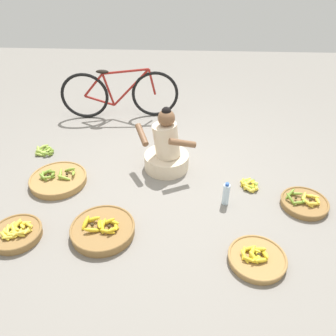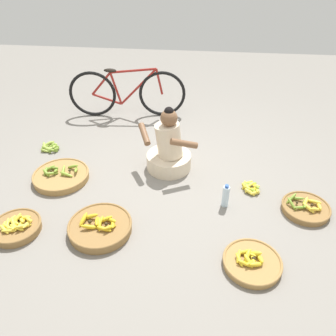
{
  "view_description": "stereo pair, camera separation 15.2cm",
  "coord_description": "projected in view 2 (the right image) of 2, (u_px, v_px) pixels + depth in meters",
  "views": [
    {
      "loc": [
        0.14,
        -2.93,
        2.32
      ],
      "look_at": [
        0.0,
        -0.2,
        0.35
      ],
      "focal_mm": 35.74,
      "sensor_mm": 36.0,
      "label": 1
    },
    {
      "loc": [
        0.29,
        -2.92,
        2.32
      ],
      "look_at": [
        0.0,
        -0.2,
        0.35
      ],
      "focal_mm": 35.74,
      "sensor_mm": 36.0,
      "label": 2
    }
  ],
  "objects": [
    {
      "name": "banana_basket_front_left",
      "position": [
        16.0,
        227.0,
        3.12
      ],
      "size": [
        0.46,
        0.46,
        0.15
      ],
      "color": "olive",
      "rests_on": "ground"
    },
    {
      "name": "ground_plane",
      "position": [
        170.0,
        183.0,
        3.74
      ],
      "size": [
        10.0,
        10.0,
        0.0
      ],
      "primitive_type": "plane",
      "color": "gray"
    },
    {
      "name": "banana_basket_near_bicycle",
      "position": [
        252.0,
        262.0,
        2.8
      ],
      "size": [
        0.5,
        0.5,
        0.13
      ],
      "color": "#A87F47",
      "rests_on": "ground"
    },
    {
      "name": "water_bottle",
      "position": [
        226.0,
        196.0,
        3.37
      ],
      "size": [
        0.07,
        0.07,
        0.26
      ],
      "color": "silver",
      "rests_on": "ground"
    },
    {
      "name": "bicycle_leaning",
      "position": [
        127.0,
        93.0,
        4.88
      ],
      "size": [
        1.7,
        0.24,
        0.73
      ],
      "color": "black",
      "rests_on": "ground"
    },
    {
      "name": "loose_bananas_front_right",
      "position": [
        50.0,
        147.0,
        4.29
      ],
      "size": [
        0.27,
        0.26,
        0.09
      ],
      "color": "olive",
      "rests_on": "ground"
    },
    {
      "name": "loose_bananas_back_right",
      "position": [
        251.0,
        188.0,
        3.62
      ],
      "size": [
        0.22,
        0.26,
        0.09
      ],
      "color": "yellow",
      "rests_on": "ground"
    },
    {
      "name": "vendor_woman_front",
      "position": [
        169.0,
        150.0,
        3.84
      ],
      "size": [
        0.7,
        0.52,
        0.78
      ],
      "color": "beige",
      "rests_on": "ground"
    },
    {
      "name": "banana_basket_near_vendor",
      "position": [
        100.0,
        227.0,
        3.12
      ],
      "size": [
        0.6,
        0.6,
        0.16
      ],
      "color": "olive",
      "rests_on": "ground"
    },
    {
      "name": "banana_basket_mid_right",
      "position": [
        306.0,
        208.0,
        3.35
      ],
      "size": [
        0.48,
        0.48,
        0.14
      ],
      "color": "olive",
      "rests_on": "ground"
    },
    {
      "name": "banana_basket_front_center",
      "position": [
        61.0,
        176.0,
        3.77
      ],
      "size": [
        0.63,
        0.63,
        0.15
      ],
      "color": "#A87F47",
      "rests_on": "ground"
    }
  ]
}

